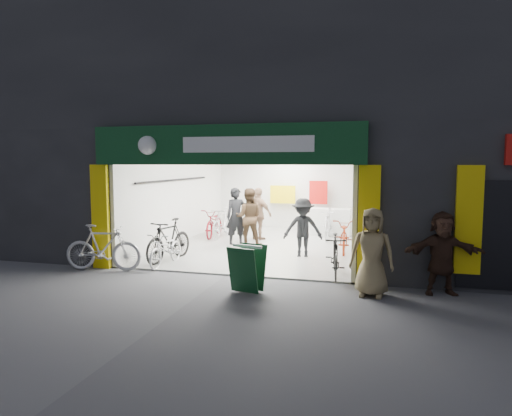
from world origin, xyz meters
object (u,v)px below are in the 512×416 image
at_px(bike_left_front, 166,249).
at_px(sandwich_board, 247,267).
at_px(bike_right_front, 335,256).
at_px(pedestrian_near, 372,252).
at_px(parked_bike, 103,248).

relative_size(bike_left_front, sandwich_board, 1.73).
relative_size(bike_right_front, sandwich_board, 1.72).
distance_m(pedestrian_near, sandwich_board, 2.51).
bearing_deg(parked_bike, pedestrian_near, -103.50).
xyz_separation_m(bike_left_front, bike_right_front, (4.30, 0.00, 0.06)).
height_order(bike_left_front, sandwich_board, sandwich_board).
relative_size(bike_right_front, pedestrian_near, 0.93).
bearing_deg(pedestrian_near, parked_bike, -179.84).
bearing_deg(sandwich_board, bike_left_front, 158.69).
bearing_deg(sandwich_board, bike_right_front, 60.78).
distance_m(parked_bike, sandwich_board, 4.04).
xyz_separation_m(bike_right_front, pedestrian_near, (0.84, -1.38, 0.39)).
bearing_deg(parked_bike, bike_right_front, -89.98).
xyz_separation_m(bike_left_front, sandwich_board, (2.69, -1.80, 0.09)).
relative_size(bike_left_front, pedestrian_near, 0.94).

